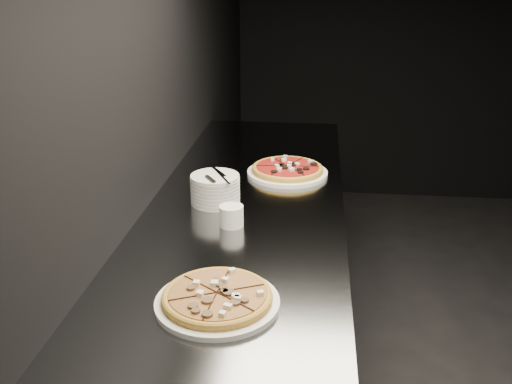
# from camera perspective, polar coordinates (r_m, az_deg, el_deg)

# --- Properties ---
(wall_left) EXTENTS (0.02, 5.00, 2.80)m
(wall_left) POSITION_cam_1_polar(r_m,az_deg,el_deg) (2.15, -10.99, 11.45)
(wall_left) COLOR black
(wall_left) RESTS_ON floor
(counter) EXTENTS (0.74, 2.44, 0.92)m
(counter) POSITION_cam_1_polar(r_m,az_deg,el_deg) (2.42, -0.82, -11.01)
(counter) COLOR slate
(counter) RESTS_ON floor
(pizza_mushroom) EXTENTS (0.39, 0.39, 0.04)m
(pizza_mushroom) POSITION_cam_1_polar(r_m,az_deg,el_deg) (1.55, -3.89, -10.56)
(pizza_mushroom) COLOR white
(pizza_mushroom) RESTS_ON counter
(pizza_tomato) EXTENTS (0.35, 0.35, 0.04)m
(pizza_tomato) POSITION_cam_1_polar(r_m,az_deg,el_deg) (2.48, 3.16, 2.21)
(pizza_tomato) COLOR white
(pizza_tomato) RESTS_ON counter
(plate_stack) EXTENTS (0.19, 0.19, 0.11)m
(plate_stack) POSITION_cam_1_polar(r_m,az_deg,el_deg) (2.18, -4.11, 0.30)
(plate_stack) COLOR white
(plate_stack) RESTS_ON counter
(cutlery) EXTENTS (0.09, 0.19, 0.01)m
(cutlery) POSITION_cam_1_polar(r_m,az_deg,el_deg) (2.14, -4.02, 1.61)
(cutlery) COLOR silver
(cutlery) RESTS_ON plate_stack
(ramekin) EXTENTS (0.08, 0.08, 0.07)m
(ramekin) POSITION_cam_1_polar(r_m,az_deg,el_deg) (1.98, -2.48, -2.34)
(ramekin) COLOR white
(ramekin) RESTS_ON counter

